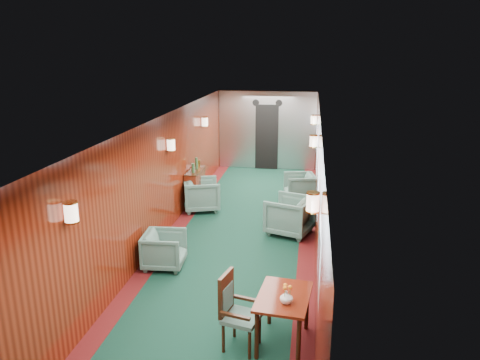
# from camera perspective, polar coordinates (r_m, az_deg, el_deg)

# --- Properties ---
(room) EXTENTS (12.00, 12.10, 2.40)m
(room) POSITION_cam_1_polar(r_m,az_deg,el_deg) (8.65, -0.43, 2.33)
(room) COLOR #0E3325
(room) RESTS_ON ground
(bulkhead) EXTENTS (2.98, 0.17, 2.39)m
(bulkhead) POSITION_cam_1_polar(r_m,az_deg,el_deg) (14.49, 3.32, 6.01)
(bulkhead) COLOR silver
(bulkhead) RESTS_ON ground
(windows_right) EXTENTS (0.02, 8.60, 0.80)m
(windows_right) POSITION_cam_1_polar(r_m,az_deg,el_deg) (8.83, 9.41, 1.17)
(windows_right) COLOR #AAACB1
(windows_right) RESTS_ON ground
(wall_sconces) EXTENTS (2.97, 7.97, 0.25)m
(wall_sconces) POSITION_cam_1_polar(r_m,az_deg,el_deg) (9.16, 0.14, 4.09)
(wall_sconces) COLOR #FFE3C6
(wall_sconces) RESTS_ON ground
(dining_table) EXTENTS (0.73, 0.97, 0.68)m
(dining_table) POSITION_cam_1_polar(r_m,az_deg,el_deg) (6.08, 5.33, -14.73)
(dining_table) COLOR #631D0D
(dining_table) RESTS_ON ground
(side_chair) EXTENTS (0.53, 0.55, 0.99)m
(side_chair) POSITION_cam_1_polar(r_m,az_deg,el_deg) (6.03, -0.66, -15.33)
(side_chair) COLOR #1C413D
(side_chair) RESTS_ON ground
(credenza) EXTENTS (0.30, 0.97, 1.14)m
(credenza) POSITION_cam_1_polar(r_m,az_deg,el_deg) (11.22, -5.46, -0.86)
(credenza) COLOR #631D0D
(credenza) RESTS_ON ground
(flower_vase) EXTENTS (0.21, 0.21, 0.16)m
(flower_vase) POSITION_cam_1_polar(r_m,az_deg,el_deg) (5.83, 5.68, -14.02)
(flower_vase) COLOR silver
(flower_vase) RESTS_ON dining_table
(armchair_left_near) EXTENTS (0.73, 0.72, 0.63)m
(armchair_left_near) POSITION_cam_1_polar(r_m,az_deg,el_deg) (8.21, -9.20, -8.39)
(armchair_left_near) COLOR #1C413D
(armchair_left_near) RESTS_ON ground
(armchair_left_far) EXTENTS (1.02, 1.01, 0.74)m
(armchair_left_far) POSITION_cam_1_polar(r_m,az_deg,el_deg) (10.87, -4.69, -1.79)
(armchair_left_far) COLOR #1C413D
(armchair_left_far) RESTS_ON ground
(armchair_right_near) EXTENTS (1.08, 1.06, 0.78)m
(armchair_right_near) POSITION_cam_1_polar(r_m,az_deg,el_deg) (9.52, 6.06, -4.31)
(armchair_right_near) COLOR #1C413D
(armchair_right_near) RESTS_ON ground
(armchair_right_far) EXTENTS (0.87, 0.85, 0.66)m
(armchair_right_far) POSITION_cam_1_polar(r_m,az_deg,el_deg) (11.67, 7.29, -0.83)
(armchair_right_far) COLOR #1C413D
(armchair_right_far) RESTS_ON ground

